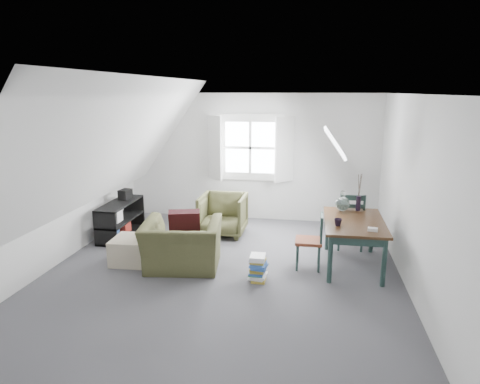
% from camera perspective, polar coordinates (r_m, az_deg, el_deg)
% --- Properties ---
extents(floor, '(5.50, 5.50, 0.00)m').
position_cam_1_polar(floor, '(6.24, -2.39, -10.69)').
color(floor, '#454549').
rests_on(floor, ground).
extents(ceiling, '(5.50, 5.50, 0.00)m').
position_cam_1_polar(ceiling, '(5.70, -2.64, 12.93)').
color(ceiling, white).
rests_on(ceiling, wall_back).
extents(wall_back, '(5.00, 0.00, 5.00)m').
position_cam_1_polar(wall_back, '(8.50, 1.42, 4.62)').
color(wall_back, silver).
rests_on(wall_back, ground).
extents(wall_front, '(5.00, 0.00, 5.00)m').
position_cam_1_polar(wall_front, '(3.33, -12.70, -9.82)').
color(wall_front, silver).
rests_on(wall_front, ground).
extents(wall_left, '(0.00, 5.50, 5.50)m').
position_cam_1_polar(wall_left, '(6.82, -23.52, 1.32)').
color(wall_left, silver).
rests_on(wall_left, ground).
extents(wall_right, '(0.00, 5.50, 5.50)m').
position_cam_1_polar(wall_right, '(5.86, 22.15, -0.38)').
color(wall_right, silver).
rests_on(wall_right, ground).
extents(slope_left, '(3.19, 5.50, 4.48)m').
position_cam_1_polar(slope_left, '(6.26, -16.63, 5.78)').
color(slope_left, white).
rests_on(slope_left, wall_left).
extents(slope_right, '(3.19, 5.50, 4.48)m').
position_cam_1_polar(slope_right, '(5.63, 13.11, 5.19)').
color(slope_right, white).
rests_on(slope_right, wall_right).
extents(dormer_window, '(1.71, 0.35, 1.30)m').
position_cam_1_polar(dormer_window, '(8.40, 1.35, 5.90)').
color(dormer_window, white).
rests_on(dormer_window, wall_back).
extents(skylight, '(0.35, 0.75, 0.47)m').
position_cam_1_polar(skylight, '(6.92, 12.53, 6.44)').
color(skylight, white).
rests_on(skylight, slope_right).
extents(armchair_near, '(1.21, 1.09, 0.71)m').
position_cam_1_polar(armchair_near, '(6.45, -7.63, -9.98)').
color(armchair_near, '#3F4122').
rests_on(armchair_near, floor).
extents(armchair_far, '(0.80, 0.82, 0.74)m').
position_cam_1_polar(armchair_far, '(7.82, -2.26, -5.62)').
color(armchair_far, '#3F4122').
rests_on(armchair_far, floor).
extents(throw_pillow, '(0.51, 0.37, 0.47)m').
position_cam_1_polar(throw_pillow, '(6.36, -7.40, -4.27)').
color(throw_pillow, '#3A0F14').
rests_on(throw_pillow, armchair_near).
extents(ottoman, '(0.60, 0.60, 0.38)m').
position_cam_1_polar(ottoman, '(6.72, -14.09, -7.51)').
color(ottoman, tan).
rests_on(ottoman, floor).
extents(dining_table, '(0.85, 1.41, 0.71)m').
position_cam_1_polar(dining_table, '(6.46, 14.95, -4.47)').
color(dining_table, black).
rests_on(dining_table, floor).
extents(demijohn, '(0.23, 0.23, 0.32)m').
position_cam_1_polar(demijohn, '(6.82, 13.49, -1.49)').
color(demijohn, silver).
rests_on(demijohn, dining_table).
extents(vase_twigs, '(0.07, 0.08, 0.59)m').
position_cam_1_polar(vase_twigs, '(6.94, 15.50, -1.36)').
color(vase_twigs, black).
rests_on(vase_twigs, dining_table).
extents(cup, '(0.13, 0.13, 0.10)m').
position_cam_1_polar(cup, '(6.13, 12.91, -4.41)').
color(cup, black).
rests_on(cup, dining_table).
extents(paper_box, '(0.14, 0.10, 0.04)m').
position_cam_1_polar(paper_box, '(6.02, 17.28, -4.78)').
color(paper_box, white).
rests_on(paper_box, dining_table).
extents(dining_chair_far, '(0.45, 0.45, 0.95)m').
position_cam_1_polar(dining_chair_far, '(7.21, 14.54, -3.57)').
color(dining_chair_far, brown).
rests_on(dining_chair_far, floor).
extents(dining_chair_near, '(0.38, 0.38, 0.82)m').
position_cam_1_polar(dining_chair_near, '(6.33, 9.44, -6.35)').
color(dining_chair_near, brown).
rests_on(dining_chair_near, floor).
extents(media_shelf, '(0.40, 1.20, 0.62)m').
position_cam_1_polar(media_shelf, '(7.91, -15.74, -3.78)').
color(media_shelf, black).
rests_on(media_shelf, floor).
extents(electronics_box, '(0.20, 0.26, 0.19)m').
position_cam_1_polar(electronics_box, '(8.05, -15.05, -0.34)').
color(electronics_box, black).
rests_on(electronics_box, media_shelf).
extents(magazine_stack, '(0.27, 0.32, 0.36)m').
position_cam_1_polar(magazine_stack, '(5.94, 2.41, -10.09)').
color(magazine_stack, '#B29933').
rests_on(magazine_stack, floor).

